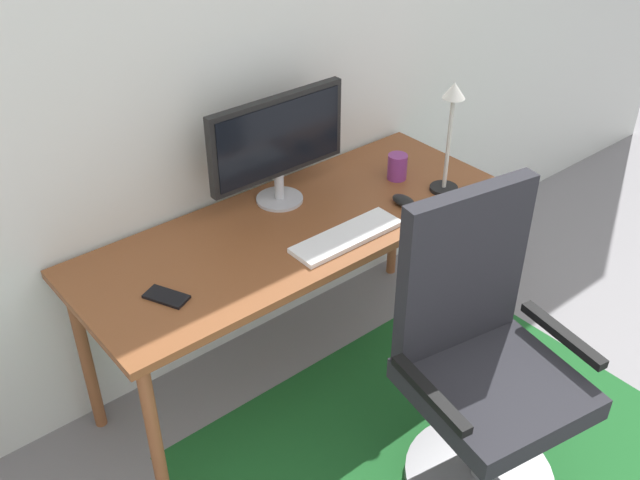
% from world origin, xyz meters
% --- Properties ---
extents(wall_back, '(6.00, 0.10, 2.60)m').
position_xyz_m(wall_back, '(0.00, 2.20, 1.30)').
color(wall_back, silver).
rests_on(wall_back, ground).
extents(area_rug, '(1.69, 1.46, 0.01)m').
position_xyz_m(area_rug, '(-0.01, 1.07, 0.00)').
color(area_rug, '#1A5623').
rests_on(area_rug, ground).
extents(desk, '(1.67, 0.63, 0.72)m').
position_xyz_m(desk, '(-0.14, 1.82, 0.65)').
color(desk, brown).
rests_on(desk, ground).
extents(monitor, '(0.58, 0.18, 0.42)m').
position_xyz_m(monitor, '(-0.09, 1.99, 0.97)').
color(monitor, '#B2B2B7').
rests_on(monitor, desk).
extents(keyboard, '(0.43, 0.13, 0.02)m').
position_xyz_m(keyboard, '(-0.07, 1.63, 0.73)').
color(keyboard, white).
rests_on(keyboard, desk).
extents(computer_mouse, '(0.06, 0.10, 0.03)m').
position_xyz_m(computer_mouse, '(0.25, 1.66, 0.74)').
color(computer_mouse, black).
rests_on(computer_mouse, desk).
extents(coffee_cup, '(0.08, 0.08, 0.10)m').
position_xyz_m(coffee_cup, '(0.38, 1.83, 0.77)').
color(coffee_cup, '#7E3177').
rests_on(coffee_cup, desk).
extents(cell_phone, '(0.12, 0.16, 0.01)m').
position_xyz_m(cell_phone, '(-0.73, 1.74, 0.73)').
color(cell_phone, black).
rests_on(cell_phone, desk).
extents(desk_lamp, '(0.11, 0.11, 0.44)m').
position_xyz_m(desk_lamp, '(0.45, 1.64, 1.00)').
color(desk_lamp, black).
rests_on(desk_lamp, desk).
extents(office_chair, '(0.63, 0.57, 1.08)m').
position_xyz_m(office_chair, '(-0.00, 1.04, 0.45)').
color(office_chair, slate).
rests_on(office_chair, ground).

